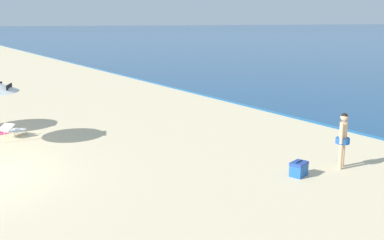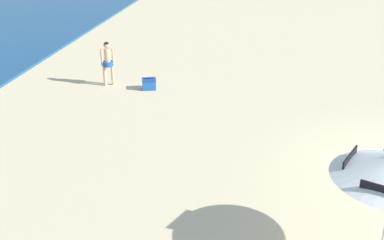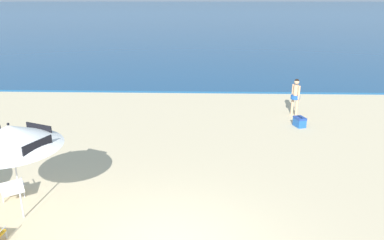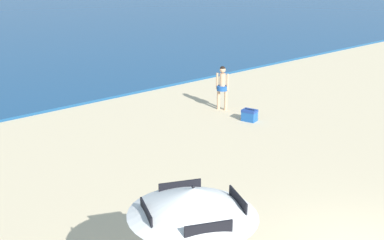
{
  "view_description": "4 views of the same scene",
  "coord_description": "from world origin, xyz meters",
  "views": [
    {
      "loc": [
        12.95,
        -0.72,
        4.16
      ],
      "look_at": [
        1.31,
        6.6,
        1.15
      ],
      "focal_mm": 42.24,
      "sensor_mm": 36.0,
      "label": 1
    },
    {
      "loc": [
        -11.28,
        3.43,
        6.17
      ],
      "look_at": [
        0.57,
        5.72,
        0.73
      ],
      "focal_mm": 45.61,
      "sensor_mm": 36.0,
      "label": 2
    },
    {
      "loc": [
        0.66,
        -5.82,
        4.87
      ],
      "look_at": [
        0.27,
        5.99,
        0.92
      ],
      "focal_mm": 33.85,
      "sensor_mm": 36.0,
      "label": 3
    },
    {
      "loc": [
        -9.01,
        -5.19,
        6.33
      ],
      "look_at": [
        0.77,
        6.6,
        1.2
      ],
      "focal_mm": 54.02,
      "sensor_mm": 36.0,
      "label": 4
    }
  ],
  "objects": [
    {
      "name": "person_standing_near_shore",
      "position": [
        4.66,
        9.6,
        0.94
      ],
      "size": [
        0.4,
        0.44,
        1.62
      ],
      "color": "#D8A87F",
      "rests_on": "ground"
    },
    {
      "name": "cooler_box",
      "position": [
        4.52,
        8.04,
        0.2
      ],
      "size": [
        0.48,
        0.58,
        0.43
      ],
      "color": "#1E56A8",
      "rests_on": "ground"
    }
  ]
}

